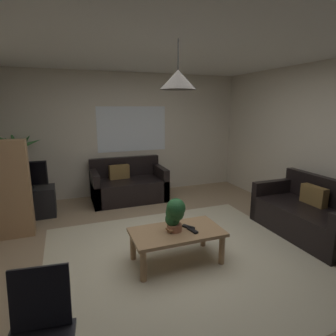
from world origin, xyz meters
TOP-DOWN VIEW (x-y plane):
  - floor at (0.00, 0.00)m, footprint 4.95×5.40m
  - rug at (0.00, -0.20)m, footprint 3.21×2.97m
  - wall_back at (0.00, 2.73)m, footprint 5.07×0.06m
  - wall_right at (2.50, 0.00)m, footprint 0.06×5.40m
  - ceiling at (0.00, 0.00)m, footprint 4.95×5.40m
  - window_pane at (0.10, 2.70)m, footprint 1.45×0.01m
  - couch_under_window at (-0.12, 2.23)m, footprint 1.43×0.81m
  - couch_right_side at (2.01, -0.21)m, footprint 0.81×1.53m
  - coffee_table at (-0.08, -0.22)m, footprint 1.08×0.59m
  - book_on_table_0 at (-0.13, -0.22)m, footprint 0.13×0.10m
  - book_on_table_1 at (-0.14, -0.23)m, footprint 0.15×0.12m
  - remote_on_table_0 at (0.08, -0.20)m, footprint 0.13×0.16m
  - remote_on_table_1 at (0.09, -0.30)m, footprint 0.08×0.17m
  - potted_plant_on_table at (-0.10, -0.20)m, footprint 0.22×0.25m
  - tv_stand at (-1.92, 1.95)m, footprint 0.90×0.44m
  - tv at (-1.92, 1.93)m, footprint 0.73×0.16m
  - potted_palm_corner at (-2.02, 2.46)m, footprint 0.77×0.89m
  - bookshelf_corner at (-2.11, 1.23)m, footprint 0.70×0.31m
  - folding_chair at (-1.48, -1.43)m, footprint 0.45×0.46m
  - pendant_lamp at (-0.08, -0.22)m, footprint 0.39×0.39m

SIDE VIEW (x-z plane):
  - floor at x=0.00m, z-range -0.02..0.00m
  - rug at x=0.00m, z-range 0.00..0.01m
  - tv_stand at x=-1.92m, z-range 0.00..0.50m
  - couch_right_side at x=2.01m, z-range -0.13..0.69m
  - couch_under_window at x=-0.12m, z-range -0.13..0.69m
  - coffee_table at x=-0.08m, z-range 0.14..0.54m
  - remote_on_table_0 at x=0.08m, z-range 0.40..0.43m
  - remote_on_table_1 at x=0.09m, z-range 0.40..0.43m
  - book_on_table_0 at x=-0.13m, z-range 0.40..0.43m
  - book_on_table_1 at x=-0.14m, z-range 0.43..0.45m
  - folding_chair at x=-1.48m, z-range 0.07..0.94m
  - potted_plant_on_table at x=-0.10m, z-range 0.42..0.82m
  - potted_palm_corner at x=-2.02m, z-range -0.08..1.42m
  - bookshelf_corner at x=-2.11m, z-range 0.01..1.41m
  - tv at x=-1.92m, z-range 0.50..0.96m
  - wall_back at x=0.00m, z-range 0.00..2.52m
  - wall_right at x=2.50m, z-range 0.00..2.52m
  - window_pane at x=0.10m, z-range 0.91..1.84m
  - pendant_lamp at x=-0.08m, z-range 1.87..2.37m
  - ceiling at x=0.00m, z-range 2.52..2.54m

